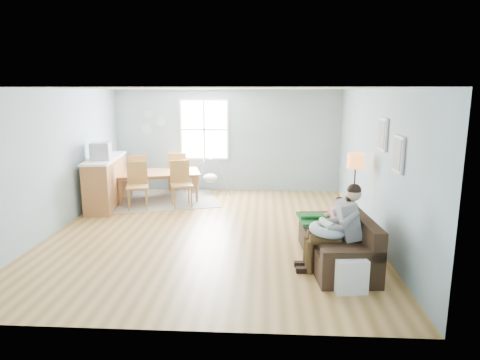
# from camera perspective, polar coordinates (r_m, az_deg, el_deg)

# --- Properties ---
(room) EXTENTS (8.40, 9.40, 3.90)m
(room) POSITION_cam_1_polar(r_m,az_deg,el_deg) (7.90, -4.05, 10.04)
(room) COLOR olive
(window) EXTENTS (1.32, 0.08, 1.62)m
(window) POSITION_cam_1_polar(r_m,az_deg,el_deg) (11.46, -4.78, 6.72)
(window) COLOR silver
(window) RESTS_ON room
(pictures) EXTENTS (0.05, 1.34, 0.74)m
(pictures) POSITION_cam_1_polar(r_m,az_deg,el_deg) (7.11, 19.37, 4.59)
(pictures) COLOR silver
(pictures) RESTS_ON room
(wall_plates) EXTENTS (0.67, 0.02, 0.66)m
(wall_plates) POSITION_cam_1_polar(r_m,az_deg,el_deg) (11.73, -11.65, 7.52)
(wall_plates) COLOR #8EA2AB
(wall_plates) RESTS_ON room
(sofa) EXTENTS (1.02, 2.07, 0.81)m
(sofa) POSITION_cam_1_polar(r_m,az_deg,el_deg) (6.97, 13.16, -8.44)
(sofa) COLOR black
(sofa) RESTS_ON room
(green_throw) EXTENTS (0.98, 0.83, 0.04)m
(green_throw) POSITION_cam_1_polar(r_m,az_deg,el_deg) (7.49, 11.40, -5.06)
(green_throw) COLOR #145B23
(green_throw) RESTS_ON sofa
(beige_pillow) EXTENTS (0.15, 0.46, 0.46)m
(beige_pillow) POSITION_cam_1_polar(r_m,az_deg,el_deg) (7.37, 13.89, -3.77)
(beige_pillow) COLOR #BDAC90
(beige_pillow) RESTS_ON sofa
(father) EXTENTS (0.97, 0.45, 1.34)m
(father) POSITION_cam_1_polar(r_m,az_deg,el_deg) (6.54, 12.88, -5.87)
(father) COLOR gray
(father) RESTS_ON sofa
(nursing_pillow) EXTENTS (0.61, 0.60, 0.22)m
(nursing_pillow) POSITION_cam_1_polar(r_m,az_deg,el_deg) (6.53, 11.54, -6.54)
(nursing_pillow) COLOR silver
(nursing_pillow) RESTS_ON father
(infant) EXTENTS (0.24, 0.37, 0.14)m
(infant) POSITION_cam_1_polar(r_m,az_deg,el_deg) (6.53, 11.44, -5.76)
(infant) COLOR silver
(infant) RESTS_ON nursing_pillow
(toddler) EXTENTS (0.53, 0.29, 0.81)m
(toddler) POSITION_cam_1_polar(r_m,az_deg,el_deg) (7.00, 12.33, -4.85)
(toddler) COLOR white
(toddler) RESTS_ON sofa
(floor_lamp) EXTENTS (0.31, 0.31, 1.53)m
(floor_lamp) POSITION_cam_1_polar(r_m,az_deg,el_deg) (8.21, 15.13, 1.61)
(floor_lamp) COLOR black
(floor_lamp) RESTS_ON room
(storage_cube) EXTENTS (0.48, 0.44, 0.47)m
(storage_cube) POSITION_cam_1_polar(r_m,az_deg,el_deg) (6.10, 14.24, -12.01)
(storage_cube) COLOR white
(storage_cube) RESTS_ON room
(rug) EXTENTS (3.24, 2.77, 0.01)m
(rug) POSITION_cam_1_polar(r_m,az_deg,el_deg) (10.84, -10.70, -2.56)
(rug) COLOR gray
(rug) RESTS_ON room
(dining_table) EXTENTS (2.20, 1.57, 0.70)m
(dining_table) POSITION_cam_1_polar(r_m,az_deg,el_deg) (10.77, -10.77, -0.79)
(dining_table) COLOR brown
(dining_table) RESTS_ON rug
(chair_sw) EXTENTS (0.59, 0.59, 1.08)m
(chair_sw) POSITION_cam_1_polar(r_m,az_deg,el_deg) (10.05, -13.53, -0.21)
(chair_sw) COLOR olive
(chair_sw) RESTS_ON rug
(chair_se) EXTENTS (0.62, 0.62, 1.07)m
(chair_se) POSITION_cam_1_polar(r_m,az_deg,el_deg) (10.07, -7.91, 0.01)
(chair_se) COLOR olive
(chair_se) RESTS_ON rug
(chair_nw) EXTENTS (0.59, 0.59, 1.05)m
(chair_nw) POSITION_cam_1_polar(r_m,az_deg,el_deg) (11.38, -13.41, 1.09)
(chair_nw) COLOR olive
(chair_nw) RESTS_ON rug
(chair_ne) EXTENTS (0.61, 0.61, 1.08)m
(chair_ne) POSITION_cam_1_polar(r_m,az_deg,el_deg) (11.39, -8.41, 1.40)
(chair_ne) COLOR olive
(chair_ne) RESTS_ON rug
(counter) EXTENTS (0.85, 2.11, 1.15)m
(counter) POSITION_cam_1_polar(r_m,az_deg,el_deg) (10.49, -17.43, -0.15)
(counter) COLOR brown
(counter) RESTS_ON room
(monitor) EXTENTS (0.47, 0.45, 0.39)m
(monitor) POSITION_cam_1_polar(r_m,az_deg,el_deg) (9.99, -18.13, 3.67)
(monitor) COLOR #A3A3A8
(monitor) RESTS_ON counter
(baby_swing) EXTENTS (1.16, 1.17, 0.95)m
(baby_swing) POSITION_cam_1_polar(r_m,az_deg,el_deg) (11.25, -4.01, 0.34)
(baby_swing) COLOR #A3A3A8
(baby_swing) RESTS_ON room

